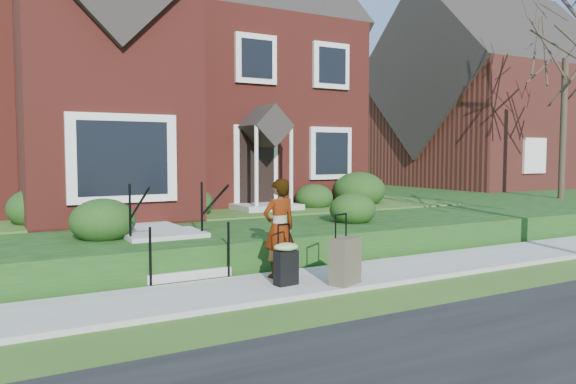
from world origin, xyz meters
TOP-DOWN VIEW (x-y plane):
  - ground at (0.00, 0.00)m, footprint 120.00×120.00m
  - sidewalk at (0.00, 0.00)m, footprint 60.00×1.60m
  - terrace at (4.00, 10.90)m, footprint 44.00×20.00m
  - walkway at (-2.50, 5.00)m, footprint 1.20×6.00m
  - main_house at (-0.21, 9.61)m, footprint 10.40×10.20m
  - neighbour_house at (16.00, 11.00)m, footprint 9.40×8.00m
  - front_steps at (-2.50, 1.84)m, footprint 1.40×2.02m
  - foundation_shrubs at (0.51, 4.71)m, footprint 10.04×4.57m
  - woman at (-1.16, 0.38)m, footprint 0.61×0.42m
  - suitcase_black at (-1.33, -0.16)m, footprint 0.43×0.37m
  - suitcase_olive at (-0.51, -0.57)m, footprint 0.57×0.46m
  - tree_gap at (11.59, 4.10)m, footprint 5.04×5.04m

SIDE VIEW (x-z plane):
  - ground at x=0.00m, z-range 0.00..0.00m
  - sidewalk at x=0.00m, z-range 0.00..0.08m
  - terrace at x=4.00m, z-range 0.00..0.60m
  - suitcase_black at x=-1.33m, z-range -0.03..0.92m
  - suitcase_olive at x=-0.51m, z-range -0.10..0.99m
  - front_steps at x=-2.50m, z-range -0.28..1.22m
  - walkway at x=-2.50m, z-range 0.60..0.66m
  - woman at x=-1.16m, z-range 0.08..1.70m
  - foundation_shrubs at x=0.51m, z-range 0.51..1.58m
  - neighbour_house at x=16.00m, z-range 0.65..9.85m
  - main_house at x=-0.21m, z-range 0.56..9.96m
  - tree_gap at x=11.59m, z-range 2.04..9.24m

